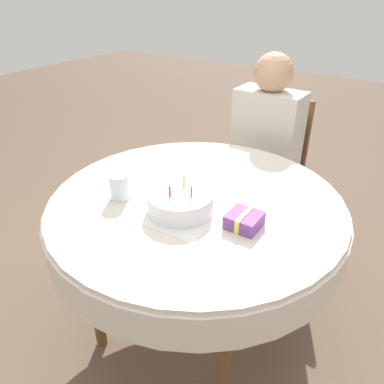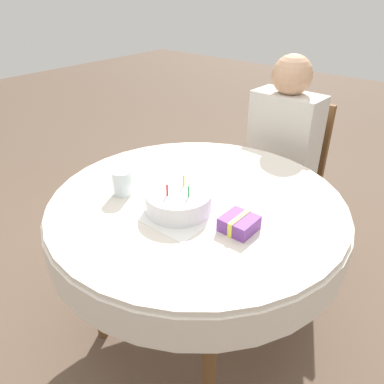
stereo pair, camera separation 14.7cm
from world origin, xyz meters
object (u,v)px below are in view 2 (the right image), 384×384
object	(u,v)px
person	(282,143)
gift_box	(239,224)
chair	(285,173)
birthday_cake	(179,201)
drinking_glass	(122,183)

from	to	relation	value
person	gift_box	xyz separation A→B (m)	(0.31, -0.92, 0.07)
chair	birthday_cake	bearing A→B (deg)	-84.30
person	gift_box	bearing A→B (deg)	-68.87
person	drinking_glass	xyz separation A→B (m)	(-0.20, -1.01, 0.10)
person	drinking_glass	bearing A→B (deg)	-98.71
drinking_glass	birthday_cake	bearing A→B (deg)	11.66
birthday_cake	drinking_glass	xyz separation A→B (m)	(-0.26, -0.05, 0.01)
gift_box	chair	bearing A→B (deg)	107.04
birthday_cake	gift_box	size ratio (longest dim) A/B	2.11
birthday_cake	drinking_glass	distance (m)	0.27
chair	person	world-z (taller)	person
chair	drinking_glass	xyz separation A→B (m)	(-0.20, -1.11, 0.33)
chair	birthday_cake	world-z (taller)	chair
person	gift_box	world-z (taller)	person
drinking_glass	gift_box	xyz separation A→B (m)	(0.51, 0.10, -0.03)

